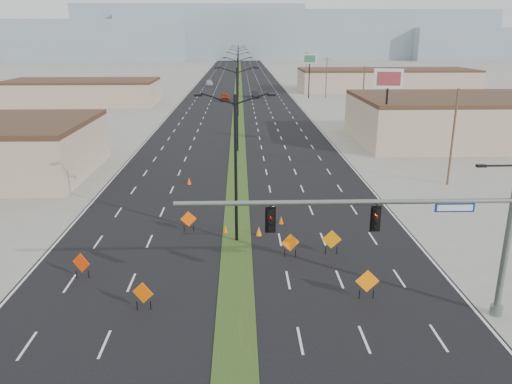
{
  "coord_description": "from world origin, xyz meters",
  "views": [
    {
      "loc": [
        0.3,
        -19.9,
        13.51
      ],
      "look_at": [
        1.37,
        12.97,
        3.2
      ],
      "focal_mm": 35.0,
      "sensor_mm": 36.0,
      "label": 1
    }
  ],
  "objects_px": {
    "streetlight_2": "(238,85)",
    "construction_sign_2": "(188,220)",
    "signal_mast": "(414,227)",
    "car_left": "(225,97)",
    "cone_0": "(259,231)",
    "car_mid": "(255,94)",
    "streetlight_0": "(236,164)",
    "construction_sign_3": "(290,243)",
    "construction_sign_1": "(143,294)",
    "streetlight_6": "(238,58)",
    "construction_sign_0": "(81,264)",
    "streetlight_1": "(237,107)",
    "cone_3": "(189,181)",
    "streetlight_4": "(238,66)",
    "streetlight_5": "(238,61)",
    "construction_sign_5": "(332,240)",
    "cone_2": "(281,220)",
    "cone_1": "(225,229)",
    "car_far": "(209,83)",
    "pole_sign_east_near": "(388,85)",
    "pole_sign_east_far": "(310,62)"
  },
  "relations": [
    {
      "from": "streetlight_4",
      "to": "streetlight_5",
      "type": "bearing_deg",
      "value": 90.0
    },
    {
      "from": "streetlight_1",
      "to": "streetlight_2",
      "type": "bearing_deg",
      "value": 90.0
    },
    {
      "from": "construction_sign_2",
      "to": "cone_1",
      "type": "distance_m",
      "value": 2.72
    },
    {
      "from": "car_mid",
      "to": "construction_sign_0",
      "type": "height_order",
      "value": "construction_sign_0"
    },
    {
      "from": "construction_sign_0",
      "to": "cone_0",
      "type": "relative_size",
      "value": 2.35
    },
    {
      "from": "car_mid",
      "to": "construction_sign_5",
      "type": "distance_m",
      "value": 86.56
    },
    {
      "from": "streetlight_4",
      "to": "construction_sign_3",
      "type": "height_order",
      "value": "streetlight_4"
    },
    {
      "from": "signal_mast",
      "to": "car_left",
      "type": "relative_size",
      "value": 3.42
    },
    {
      "from": "construction_sign_3",
      "to": "cone_3",
      "type": "distance_m",
      "value": 18.44
    },
    {
      "from": "cone_1",
      "to": "cone_2",
      "type": "bearing_deg",
      "value": 21.91
    },
    {
      "from": "streetlight_6",
      "to": "construction_sign_2",
      "type": "distance_m",
      "value": 166.32
    },
    {
      "from": "construction_sign_5",
      "to": "cone_3",
      "type": "height_order",
      "value": "construction_sign_5"
    },
    {
      "from": "streetlight_5",
      "to": "cone_1",
      "type": "bearing_deg",
      "value": -90.34
    },
    {
      "from": "car_mid",
      "to": "pole_sign_east_near",
      "type": "xyz_separation_m",
      "value": [
        13.35,
        -58.66,
        7.4
      ]
    },
    {
      "from": "signal_mast",
      "to": "car_mid",
      "type": "bearing_deg",
      "value": 92.86
    },
    {
      "from": "construction_sign_5",
      "to": "pole_sign_east_far",
      "type": "height_order",
      "value": "pole_sign_east_far"
    },
    {
      "from": "streetlight_0",
      "to": "cone_0",
      "type": "height_order",
      "value": "streetlight_0"
    },
    {
      "from": "streetlight_1",
      "to": "construction_sign_1",
      "type": "distance_m",
      "value": 37.57
    },
    {
      "from": "signal_mast",
      "to": "construction_sign_1",
      "type": "xyz_separation_m",
      "value": [
        -13.29,
        1.0,
        -3.86
      ]
    },
    {
      "from": "cone_0",
      "to": "cone_1",
      "type": "distance_m",
      "value": 2.46
    },
    {
      "from": "signal_mast",
      "to": "streetlight_0",
      "type": "relative_size",
      "value": 1.63
    },
    {
      "from": "streetlight_2",
      "to": "construction_sign_2",
      "type": "bearing_deg",
      "value": -93.65
    },
    {
      "from": "car_left",
      "to": "pole_sign_east_near",
      "type": "distance_m",
      "value": 57.26
    },
    {
      "from": "construction_sign_5",
      "to": "pole_sign_east_near",
      "type": "bearing_deg",
      "value": 72.93
    },
    {
      "from": "car_left",
      "to": "construction_sign_1",
      "type": "bearing_deg",
      "value": -91.65
    },
    {
      "from": "streetlight_4",
      "to": "construction_sign_3",
      "type": "distance_m",
      "value": 114.92
    },
    {
      "from": "cone_1",
      "to": "cone_3",
      "type": "xyz_separation_m",
      "value": [
        -3.76,
        12.38,
        0.03
      ]
    },
    {
      "from": "streetlight_6",
      "to": "construction_sign_0",
      "type": "relative_size",
      "value": 6.25
    },
    {
      "from": "car_left",
      "to": "cone_0",
      "type": "bearing_deg",
      "value": -87.16
    },
    {
      "from": "car_far",
      "to": "construction_sign_1",
      "type": "distance_m",
      "value": 121.64
    },
    {
      "from": "pole_sign_east_far",
      "to": "signal_mast",
      "type": "bearing_deg",
      "value": -73.2
    },
    {
      "from": "pole_sign_east_far",
      "to": "construction_sign_5",
      "type": "bearing_deg",
      "value": -75.25
    },
    {
      "from": "signal_mast",
      "to": "car_mid",
      "type": "xyz_separation_m",
      "value": [
        -4.69,
        94.05,
        -4.02
      ]
    },
    {
      "from": "signal_mast",
      "to": "car_mid",
      "type": "height_order",
      "value": "signal_mast"
    },
    {
      "from": "car_left",
      "to": "pole_sign_east_far",
      "type": "relative_size",
      "value": 0.49
    },
    {
      "from": "streetlight_0",
      "to": "streetlight_5",
      "type": "bearing_deg",
      "value": 90.0
    },
    {
      "from": "car_far",
      "to": "cone_1",
      "type": "relative_size",
      "value": 7.8
    },
    {
      "from": "streetlight_4",
      "to": "car_left",
      "type": "distance_m",
      "value": 33.94
    },
    {
      "from": "streetlight_5",
      "to": "cone_0",
      "type": "relative_size",
      "value": 14.7
    },
    {
      "from": "streetlight_4",
      "to": "car_mid",
      "type": "height_order",
      "value": "streetlight_4"
    },
    {
      "from": "streetlight_2",
      "to": "car_mid",
      "type": "relative_size",
      "value": 2.13
    },
    {
      "from": "cone_0",
      "to": "cone_3",
      "type": "distance_m",
      "value": 14.34
    },
    {
      "from": "streetlight_6",
      "to": "cone_0",
      "type": "relative_size",
      "value": 14.7
    },
    {
      "from": "streetlight_1",
      "to": "cone_3",
      "type": "xyz_separation_m",
      "value": [
        -4.59,
        -14.19,
        -5.07
      ]
    },
    {
      "from": "construction_sign_3",
      "to": "construction_sign_1",
      "type": "bearing_deg",
      "value": -154.38
    },
    {
      "from": "car_far",
      "to": "streetlight_2",
      "type": "bearing_deg",
      "value": -84.85
    },
    {
      "from": "streetlight_5",
      "to": "construction_sign_0",
      "type": "bearing_deg",
      "value": -93.52
    },
    {
      "from": "car_far",
      "to": "cone_3",
      "type": "distance_m",
      "value": 98.86
    },
    {
      "from": "construction_sign_5",
      "to": "cone_2",
      "type": "height_order",
      "value": "construction_sign_5"
    },
    {
      "from": "construction_sign_2",
      "to": "cone_0",
      "type": "bearing_deg",
      "value": -15.48
    }
  ]
}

